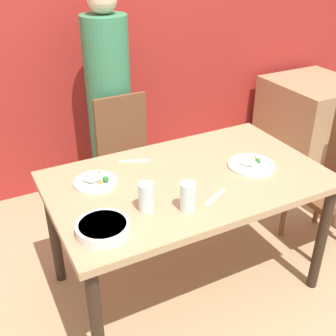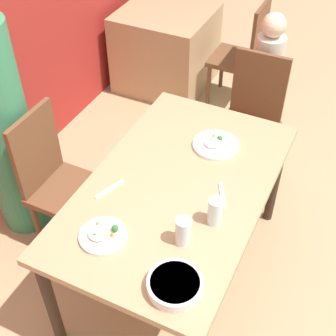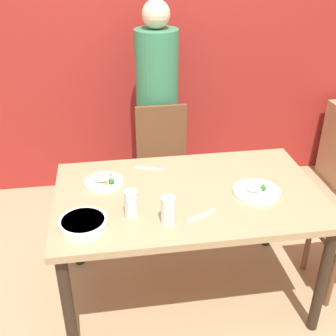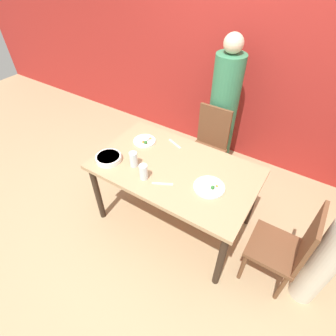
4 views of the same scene
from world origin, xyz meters
name	(u,v)px [view 1 (image 1 of 4)]	position (x,y,z in m)	size (l,w,h in m)	color
ground_plane	(185,281)	(0.00, 0.00, 0.00)	(10.00, 10.00, 0.00)	tan
wall_back	(89,18)	(0.00, 1.51, 1.35)	(10.00, 0.06, 2.70)	#A82823
dining_table	(188,190)	(0.00, 0.00, 0.68)	(1.48, 0.89, 0.76)	tan
chair_adult_spot	(129,160)	(-0.03, 0.79, 0.49)	(0.40, 0.40, 0.94)	brown
chair_child_spot	(335,178)	(1.09, -0.07, 0.49)	(0.40, 0.40, 0.94)	brown
person_adult	(110,110)	(-0.03, 1.12, 0.76)	(0.32, 0.32, 1.64)	#387F56
bowl_curry	(103,228)	(-0.57, -0.25, 0.79)	(0.24, 0.24, 0.05)	white
plate_rice_adult	(251,165)	(0.37, -0.06, 0.77)	(0.26, 0.26, 0.05)	white
plate_rice_child	(95,181)	(-0.47, 0.17, 0.78)	(0.22, 0.22, 0.05)	white
glass_water_tall	(188,197)	(-0.15, -0.26, 0.83)	(0.07, 0.07, 0.14)	silver
glass_water_short	(146,197)	(-0.33, -0.18, 0.83)	(0.07, 0.07, 0.14)	silver
fork_steel	(215,197)	(0.02, -0.24, 0.76)	(0.17, 0.10, 0.01)	silver
spoon_steel	(134,161)	(-0.19, 0.30, 0.76)	(0.18, 0.08, 0.01)	silver
background_table	(311,118)	(1.94, 1.01, 0.36)	(0.76, 0.79, 0.72)	tan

